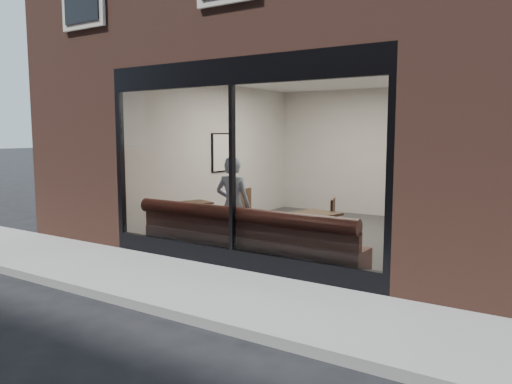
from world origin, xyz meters
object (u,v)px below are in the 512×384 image
Objects in this scene: banquette at (247,249)px; cafe_chair_left at (237,222)px; cafe_table_right at (315,214)px; cafe_chair_right at (322,238)px; person at (233,206)px; cafe_table_left at (195,203)px.

cafe_chair_left is (-1.50, 1.85, 0.01)m from banquette.
cafe_table_right reaches higher than cafe_chair_right.
banquette is 0.85m from person.
banquette is 1.52m from cafe_chair_right.
cafe_table_right reaches higher than cafe_chair_left.
person reaches higher than cafe_table_right.
cafe_chair_right is (0.67, 1.36, 0.01)m from banquette.
cafe_chair_right is (1.16, 1.07, -0.61)m from person.
cafe_table_right reaches higher than cafe_table_left.
cafe_table_right is at bearing 153.53° from cafe_chair_left.
banquette is 8.95× the size of cafe_chair_right.
cafe_table_left is 1.15m from cafe_chair_left.
cafe_table_left is at bearing 69.64° from cafe_chair_left.
cafe_table_left is at bearing -178.88° from cafe_table_right.
person is at bearing -22.97° from cafe_table_left.
banquette is 8.51× the size of cafe_chair_left.
cafe_chair_right is (2.47, 0.51, -0.50)m from cafe_table_left.
banquette is 2.38m from cafe_chair_left.
cafe_table_left is 1.21× the size of cafe_chair_right.
person is at bearing 119.23° from cafe_chair_left.
cafe_chair_left is at bearing 157.36° from cafe_table_right.
banquette is at bearing 137.68° from person.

